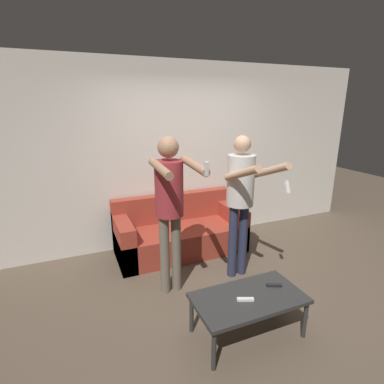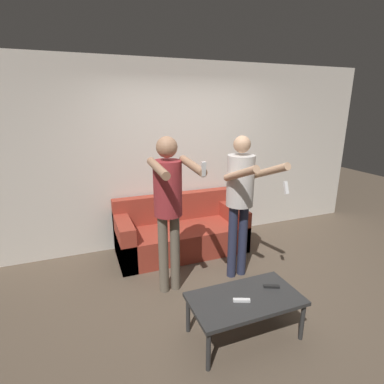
% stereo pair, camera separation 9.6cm
% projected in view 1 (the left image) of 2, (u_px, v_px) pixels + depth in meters
% --- Properties ---
extents(ground_plane, '(14.00, 14.00, 0.00)m').
position_uv_depth(ground_plane, '(233.00, 292.00, 3.46)').
color(ground_plane, brown).
extents(wall_back, '(6.40, 0.06, 2.70)m').
position_uv_depth(wall_back, '(182.00, 155.00, 4.54)').
color(wall_back, silver).
rests_on(wall_back, ground_plane).
extents(couch, '(1.84, 0.80, 0.80)m').
position_uv_depth(couch, '(180.00, 233.00, 4.39)').
color(couch, '#9E3828').
rests_on(couch, ground_plane).
extents(person_standing_left, '(0.43, 0.72, 1.78)m').
position_uv_depth(person_standing_left, '(170.00, 199.00, 3.18)').
color(person_standing_left, '#6B6051').
rests_on(person_standing_left, ground_plane).
extents(person_standing_right, '(0.44, 0.78, 1.76)m').
position_uv_depth(person_standing_right, '(241.00, 192.00, 3.51)').
color(person_standing_right, '#282D47').
rests_on(person_standing_right, ground_plane).
extents(coffee_table, '(1.02, 0.55, 0.41)m').
position_uv_depth(coffee_table, '(249.00, 300.00, 2.74)').
color(coffee_table, '#2D2D2D').
rests_on(coffee_table, ground_plane).
extents(remote_near, '(0.15, 0.09, 0.02)m').
position_uv_depth(remote_near, '(245.00, 299.00, 2.66)').
color(remote_near, white).
rests_on(remote_near, coffee_table).
extents(remote_far, '(0.15, 0.10, 0.02)m').
position_uv_depth(remote_far, '(274.00, 285.00, 2.87)').
color(remote_far, black).
rests_on(remote_far, coffee_table).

